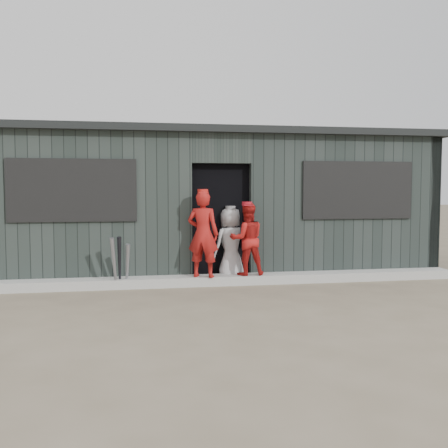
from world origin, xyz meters
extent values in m
plane|color=brown|center=(0.00, 0.00, 0.00)|extent=(80.00, 80.00, 0.00)
cube|color=#A2A29D|center=(0.00, 1.82, 0.07)|extent=(8.00, 0.36, 0.15)
cone|color=gray|center=(-1.56, 1.70, 0.36)|extent=(0.11, 0.30, 0.73)
cone|color=gray|center=(-1.76, 1.60, 0.42)|extent=(0.14, 0.28, 0.84)
cone|color=black|center=(-1.68, 1.69, 0.42)|extent=(0.08, 0.31, 0.84)
imported|color=#A31714|center=(-0.36, 1.73, 0.85)|extent=(0.60, 0.50, 1.39)
imported|color=#AF1815|center=(0.39, 1.81, 0.74)|extent=(0.58, 0.46, 1.19)
imported|color=#AFAFAF|center=(0.16, 2.09, 0.63)|extent=(0.73, 0.62, 1.26)
cube|color=black|center=(0.00, 3.50, 1.20)|extent=(7.60, 2.70, 2.20)
cube|color=#2B3330|center=(-2.25, 2.10, 1.25)|extent=(3.50, 0.20, 2.50)
cube|color=#29312E|center=(2.25, 2.10, 1.25)|extent=(3.50, 0.20, 2.50)
cube|color=#2C3430|center=(0.00, 2.10, 2.25)|extent=(1.00, 0.20, 0.50)
cube|color=#242B29|center=(3.90, 3.50, 1.25)|extent=(0.20, 3.00, 2.50)
cube|color=#262D2B|center=(0.00, 4.90, 1.25)|extent=(8.00, 0.20, 2.50)
cube|color=black|center=(0.00, 3.50, 2.56)|extent=(8.30, 3.30, 0.12)
cube|color=black|center=(-2.40, 1.98, 1.55)|extent=(2.00, 0.04, 1.00)
cube|color=black|center=(2.40, 1.98, 1.55)|extent=(2.00, 0.04, 1.00)
cube|color=black|center=(-0.12, 2.44, 1.35)|extent=(0.21, 0.21, 0.87)
cube|color=black|center=(0.24, 2.56, 1.30)|extent=(0.22, 0.18, 0.88)
camera|label=1|loc=(-1.38, -6.20, 1.57)|focal=40.00mm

